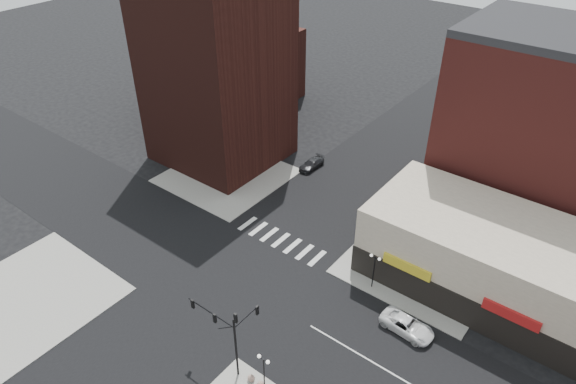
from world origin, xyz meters
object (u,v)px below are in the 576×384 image
Objects in this scene: dark_sedan_north at (312,164)px; traffic_signal at (229,328)px; white_suv at (407,325)px; street_lamp_se_a at (264,366)px; street_lamp_ne at (375,263)px.

traffic_signal is at bearing -64.30° from dark_sedan_north.
white_suv is at bearing 51.56° from traffic_signal.
dark_sedan_north is at bearing 56.67° from white_suv.
dark_sedan_north is (-23.94, 18.25, -0.08)m from white_suv.
street_lamp_se_a is 14.76m from white_suv.
traffic_signal is 1.78× the size of dark_sedan_north.
street_lamp_ne is (1.00, 16.00, 0.00)m from street_lamp_se_a.
street_lamp_se_a is at bearing -58.89° from dark_sedan_north.
white_suv is 30.11m from dark_sedan_north.
dark_sedan_north is at bearing 113.82° from traffic_signal.
traffic_signal reaches higher than street_lamp_se_a.
street_lamp_ne is 0.95× the size of dark_sedan_north.
street_lamp_ne is at bearing 65.38° from white_suv.
white_suv is (5.44, -2.97, -2.58)m from street_lamp_ne.
traffic_signal is 4.12m from street_lamp_se_a.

